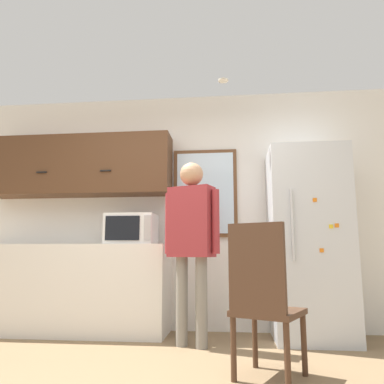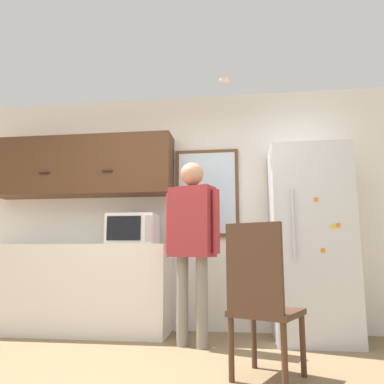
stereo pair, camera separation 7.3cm
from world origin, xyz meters
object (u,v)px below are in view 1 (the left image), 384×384
person (191,231)px  refrigerator (309,242)px  chair (263,296)px  microwave (132,229)px

person → refrigerator: 1.21m
person → chair: 1.17m
person → chair: person is taller
refrigerator → chair: size_ratio=1.82×
microwave → refrigerator: size_ratio=0.27×
microwave → refrigerator: refrigerator is taller
microwave → refrigerator: 1.84m
person → chair: bearing=-37.0°
refrigerator → chair: 1.42m
person → microwave: bearing=171.0°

